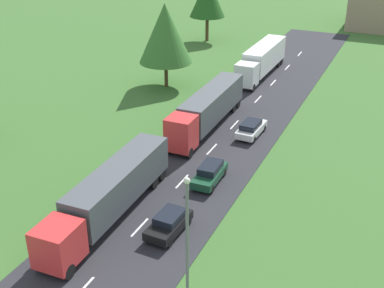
{
  "coord_description": "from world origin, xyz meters",
  "views": [
    {
      "loc": [
        15.65,
        5.88,
        21.32
      ],
      "look_at": [
        -0.45,
        41.66,
        2.07
      ],
      "focal_mm": 47.66,
      "sensor_mm": 36.0,
      "label": 1
    }
  ],
  "objects_px": {
    "car_third": "(169,223)",
    "tree_maple": "(165,33)",
    "truck_fourth": "(262,59)",
    "car_fourth": "(210,173)",
    "lamppost_second": "(187,237)",
    "car_fifth": "(251,128)",
    "truck_second": "(110,192)",
    "truck_third": "(207,108)"
  },
  "relations": [
    {
      "from": "car_third",
      "to": "tree_maple",
      "type": "bearing_deg",
      "value": 117.17
    },
    {
      "from": "truck_fourth",
      "to": "car_fourth",
      "type": "relative_size",
      "value": 3.1
    },
    {
      "from": "car_fourth",
      "to": "lamppost_second",
      "type": "xyz_separation_m",
      "value": [
        4.08,
        -13.22,
        3.79
      ]
    },
    {
      "from": "lamppost_second",
      "to": "tree_maple",
      "type": "distance_m",
      "value": 37.36
    },
    {
      "from": "car_fourth",
      "to": "car_fifth",
      "type": "distance_m",
      "value": 9.96
    },
    {
      "from": "car_third",
      "to": "car_fourth",
      "type": "distance_m",
      "value": 7.61
    },
    {
      "from": "lamppost_second",
      "to": "tree_maple",
      "type": "relative_size",
      "value": 0.82
    },
    {
      "from": "car_third",
      "to": "car_fifth",
      "type": "bearing_deg",
      "value": 89.4
    },
    {
      "from": "car_third",
      "to": "tree_maple",
      "type": "distance_m",
      "value": 31.02
    },
    {
      "from": "car_fourth",
      "to": "tree_maple",
      "type": "xyz_separation_m",
      "value": [
        -13.84,
        19.51,
        5.73
      ]
    },
    {
      "from": "truck_second",
      "to": "car_third",
      "type": "relative_size",
      "value": 3.6
    },
    {
      "from": "truck_fourth",
      "to": "car_third",
      "type": "distance_m",
      "value": 36.2
    },
    {
      "from": "truck_fourth",
      "to": "car_fifth",
      "type": "bearing_deg",
      "value": -75.73
    },
    {
      "from": "truck_fourth",
      "to": "truck_third",
      "type": "bearing_deg",
      "value": -89.94
    },
    {
      "from": "truck_fourth",
      "to": "lamppost_second",
      "type": "distance_m",
      "value": 42.43
    },
    {
      "from": "truck_third",
      "to": "truck_second",
      "type": "bearing_deg",
      "value": -90.88
    },
    {
      "from": "car_third",
      "to": "truck_fourth",
      "type": "bearing_deg",
      "value": 97.12
    },
    {
      "from": "tree_maple",
      "to": "lamppost_second",
      "type": "bearing_deg",
      "value": -61.31
    },
    {
      "from": "car_fourth",
      "to": "car_fifth",
      "type": "xyz_separation_m",
      "value": [
        0.26,
        9.95,
        -0.02
      ]
    },
    {
      "from": "truck_second",
      "to": "car_third",
      "type": "xyz_separation_m",
      "value": [
        4.73,
        -0.06,
        -1.24
      ]
    },
    {
      "from": "car_fifth",
      "to": "tree_maple",
      "type": "height_order",
      "value": "tree_maple"
    },
    {
      "from": "tree_maple",
      "to": "truck_fourth",
      "type": "bearing_deg",
      "value": 42.92
    },
    {
      "from": "car_fifth",
      "to": "lamppost_second",
      "type": "height_order",
      "value": "lamppost_second"
    },
    {
      "from": "truck_second",
      "to": "car_fifth",
      "type": "relative_size",
      "value": 3.35
    },
    {
      "from": "car_fifth",
      "to": "car_fourth",
      "type": "bearing_deg",
      "value": -91.52
    },
    {
      "from": "car_third",
      "to": "truck_second",
      "type": "bearing_deg",
      "value": 179.29
    },
    {
      "from": "truck_third",
      "to": "car_fourth",
      "type": "distance_m",
      "value": 10.99
    },
    {
      "from": "truck_fourth",
      "to": "tree_maple",
      "type": "relative_size",
      "value": 1.35
    },
    {
      "from": "truck_second",
      "to": "truck_fourth",
      "type": "bearing_deg",
      "value": 89.6
    },
    {
      "from": "truck_second",
      "to": "car_third",
      "type": "height_order",
      "value": "truck_second"
    },
    {
      "from": "truck_fourth",
      "to": "tree_maple",
      "type": "height_order",
      "value": "tree_maple"
    },
    {
      "from": "truck_second",
      "to": "lamppost_second",
      "type": "relative_size",
      "value": 1.77
    },
    {
      "from": "truck_second",
      "to": "tree_maple",
      "type": "bearing_deg",
      "value": 108.75
    },
    {
      "from": "truck_third",
      "to": "car_third",
      "type": "height_order",
      "value": "truck_third"
    },
    {
      "from": "truck_third",
      "to": "tree_maple",
      "type": "height_order",
      "value": "tree_maple"
    },
    {
      "from": "truck_third",
      "to": "lamppost_second",
      "type": "height_order",
      "value": "lamppost_second"
    },
    {
      "from": "truck_third",
      "to": "lamppost_second",
      "type": "distance_m",
      "value": 24.83
    },
    {
      "from": "truck_third",
      "to": "car_fifth",
      "type": "height_order",
      "value": "truck_third"
    },
    {
      "from": "tree_maple",
      "to": "truck_second",
      "type": "bearing_deg",
      "value": -71.25
    },
    {
      "from": "truck_third",
      "to": "car_fifth",
      "type": "relative_size",
      "value": 3.35
    },
    {
      "from": "truck_third",
      "to": "truck_fourth",
      "type": "distance_m",
      "value": 18.29
    },
    {
      "from": "tree_maple",
      "to": "truck_third",
      "type": "bearing_deg",
      "value": -45.19
    }
  ]
}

